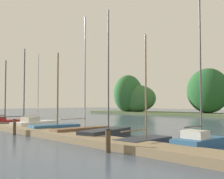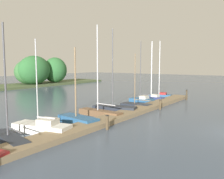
{
  "view_description": "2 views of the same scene",
  "coord_description": "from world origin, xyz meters",
  "px_view_note": "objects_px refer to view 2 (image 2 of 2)",
  "views": [
    {
      "loc": [
        13.35,
        0.36,
        2.11
      ],
      "look_at": [
        0.46,
        12.57,
        2.93
      ],
      "focal_mm": 45.05,
      "sensor_mm": 36.0,
      "label": 1
    },
    {
      "loc": [
        -17.3,
        -1.24,
        4.53
      ],
      "look_at": [
        0.2,
        11.17,
        2.21
      ],
      "focal_mm": 38.61,
      "sensor_mm": 36.0,
      "label": 2
    }
  ],
  "objects_px": {
    "sailboat_1": "(9,136)",
    "mooring_piling_3": "(187,95)",
    "sailboat_2": "(41,127)",
    "sailboat_8": "(152,96)",
    "sailboat_5": "(114,108)",
    "sailboat_6": "(135,105)",
    "sailboat_7": "(141,100)",
    "sailboat_9": "(160,94)",
    "mooring_piling_2": "(160,105)",
    "sailboat_4": "(99,111)",
    "sailboat_3": "(77,119)",
    "mooring_piling_1": "(107,122)"
  },
  "relations": [
    {
      "from": "sailboat_7",
      "to": "mooring_piling_3",
      "type": "relative_size",
      "value": 5.38
    },
    {
      "from": "sailboat_9",
      "to": "sailboat_1",
      "type": "bearing_deg",
      "value": 78.7
    },
    {
      "from": "sailboat_1",
      "to": "sailboat_3",
      "type": "xyz_separation_m",
      "value": [
        5.56,
        -0.11,
        -0.02
      ]
    },
    {
      "from": "sailboat_4",
      "to": "mooring_piling_3",
      "type": "xyz_separation_m",
      "value": [
        13.42,
        -3.26,
        0.26
      ]
    },
    {
      "from": "sailboat_3",
      "to": "sailboat_6",
      "type": "bearing_deg",
      "value": -85.51
    },
    {
      "from": "sailboat_5",
      "to": "sailboat_6",
      "type": "distance_m",
      "value": 3.32
    },
    {
      "from": "mooring_piling_1",
      "to": "sailboat_1",
      "type": "bearing_deg",
      "value": 149.69
    },
    {
      "from": "sailboat_6",
      "to": "sailboat_7",
      "type": "relative_size",
      "value": 0.78
    },
    {
      "from": "sailboat_1",
      "to": "sailboat_2",
      "type": "xyz_separation_m",
      "value": [
        2.3,
        0.04,
        0.02
      ]
    },
    {
      "from": "sailboat_3",
      "to": "mooring_piling_1",
      "type": "relative_size",
      "value": 5.67
    },
    {
      "from": "sailboat_2",
      "to": "sailboat_9",
      "type": "xyz_separation_m",
      "value": [
        19.81,
        0.42,
        0.06
      ]
    },
    {
      "from": "sailboat_1",
      "to": "mooring_piling_3",
      "type": "xyz_separation_m",
      "value": [
        21.92,
        -3.19,
        0.3
      ]
    },
    {
      "from": "sailboat_5",
      "to": "sailboat_7",
      "type": "distance_m",
      "value": 5.85
    },
    {
      "from": "mooring_piling_1",
      "to": "sailboat_4",
      "type": "bearing_deg",
      "value": 45.83
    },
    {
      "from": "sailboat_1",
      "to": "sailboat_6",
      "type": "relative_size",
      "value": 1.23
    },
    {
      "from": "mooring_piling_3",
      "to": "sailboat_9",
      "type": "bearing_deg",
      "value": 86.92
    },
    {
      "from": "sailboat_8",
      "to": "mooring_piling_2",
      "type": "xyz_separation_m",
      "value": [
        -5.03,
        -3.34,
        0.01
      ]
    },
    {
      "from": "sailboat_6",
      "to": "sailboat_9",
      "type": "bearing_deg",
      "value": -87.0
    },
    {
      "from": "sailboat_5",
      "to": "sailboat_8",
      "type": "bearing_deg",
      "value": -102.89
    },
    {
      "from": "sailboat_4",
      "to": "sailboat_5",
      "type": "distance_m",
      "value": 2.29
    },
    {
      "from": "sailboat_5",
      "to": "mooring_piling_3",
      "type": "height_order",
      "value": "sailboat_5"
    },
    {
      "from": "sailboat_3",
      "to": "mooring_piling_2",
      "type": "xyz_separation_m",
      "value": [
        8.73,
        -2.97,
        0.15
      ]
    },
    {
      "from": "sailboat_6",
      "to": "sailboat_9",
      "type": "height_order",
      "value": "sailboat_9"
    },
    {
      "from": "sailboat_6",
      "to": "mooring_piling_3",
      "type": "distance_m",
      "value": 8.35
    },
    {
      "from": "sailboat_1",
      "to": "sailboat_8",
      "type": "distance_m",
      "value": 19.32
    },
    {
      "from": "sailboat_5",
      "to": "sailboat_4",
      "type": "bearing_deg",
      "value": 76.72
    },
    {
      "from": "mooring_piling_2",
      "to": "mooring_piling_3",
      "type": "xyz_separation_m",
      "value": [
        7.63,
        -0.11,
        0.17
      ]
    },
    {
      "from": "sailboat_1",
      "to": "sailboat_5",
      "type": "distance_m",
      "value": 10.78
    },
    {
      "from": "mooring_piling_2",
      "to": "sailboat_9",
      "type": "bearing_deg",
      "value": 24.35
    },
    {
      "from": "sailboat_8",
      "to": "sailboat_3",
      "type": "bearing_deg",
      "value": 97.83
    },
    {
      "from": "sailboat_1",
      "to": "mooring_piling_3",
      "type": "distance_m",
      "value": 22.15
    },
    {
      "from": "sailboat_5",
      "to": "sailboat_6",
      "type": "relative_size",
      "value": 1.39
    },
    {
      "from": "sailboat_1",
      "to": "sailboat_4",
      "type": "height_order",
      "value": "sailboat_4"
    },
    {
      "from": "mooring_piling_2",
      "to": "sailboat_3",
      "type": "bearing_deg",
      "value": 161.24
    },
    {
      "from": "sailboat_2",
      "to": "sailboat_5",
      "type": "xyz_separation_m",
      "value": [
        8.48,
        0.05,
        -0.03
      ]
    },
    {
      "from": "sailboat_5",
      "to": "mooring_piling_2",
      "type": "relative_size",
      "value": 7.87
    },
    {
      "from": "mooring_piling_1",
      "to": "mooring_piling_2",
      "type": "height_order",
      "value": "mooring_piling_1"
    },
    {
      "from": "mooring_piling_3",
      "to": "sailboat_1",
      "type": "bearing_deg",
      "value": 171.72
    },
    {
      "from": "sailboat_7",
      "to": "mooring_piling_2",
      "type": "relative_size",
      "value": 7.21
    },
    {
      "from": "sailboat_6",
      "to": "mooring_piling_3",
      "type": "bearing_deg",
      "value": -112.67
    },
    {
      "from": "mooring_piling_1",
      "to": "sailboat_9",
      "type": "bearing_deg",
      "value": 12.16
    },
    {
      "from": "sailboat_2",
      "to": "sailboat_8",
      "type": "bearing_deg",
      "value": -103.57
    },
    {
      "from": "sailboat_4",
      "to": "sailboat_6",
      "type": "height_order",
      "value": "sailboat_4"
    },
    {
      "from": "sailboat_7",
      "to": "sailboat_2",
      "type": "bearing_deg",
      "value": 91.81
    },
    {
      "from": "mooring_piling_2",
      "to": "mooring_piling_3",
      "type": "relative_size",
      "value": 0.75
    },
    {
      "from": "sailboat_2",
      "to": "sailboat_4",
      "type": "bearing_deg",
      "value": -104.03
    },
    {
      "from": "sailboat_4",
      "to": "sailboat_6",
      "type": "relative_size",
      "value": 1.41
    },
    {
      "from": "sailboat_5",
      "to": "sailboat_9",
      "type": "distance_m",
      "value": 11.33
    },
    {
      "from": "sailboat_4",
      "to": "mooring_piling_1",
      "type": "relative_size",
      "value": 7.68
    },
    {
      "from": "sailboat_3",
      "to": "sailboat_4",
      "type": "xyz_separation_m",
      "value": [
        2.94,
        0.18,
        0.06
      ]
    }
  ]
}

